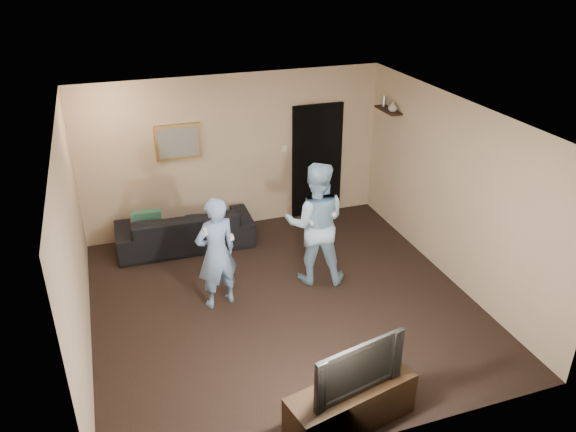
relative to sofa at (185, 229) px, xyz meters
name	(u,v)px	position (x,y,z in m)	size (l,w,h in m)	color
ground	(283,302)	(0.98, -2.01, -0.31)	(5.00, 5.00, 0.00)	black
ceiling	(282,117)	(0.98, -2.01, 2.29)	(5.00, 5.00, 0.04)	silver
wall_back	(235,153)	(0.98, 0.49, 0.99)	(5.00, 0.04, 2.60)	tan
wall_front	(372,336)	(0.98, -4.51, 0.99)	(5.00, 0.04, 2.60)	tan
wall_left	(73,249)	(-1.52, -2.01, 0.99)	(0.04, 5.00, 2.60)	tan
wall_right	(453,191)	(3.48, -2.01, 0.99)	(0.04, 5.00, 2.60)	tan
sofa	(185,229)	(0.00, 0.00, 0.00)	(2.13, 0.83, 0.62)	black
throw_pillow	(147,224)	(-0.57, 0.00, 0.17)	(0.45, 0.14, 0.45)	#184938
painting_frame	(178,142)	(0.08, 0.46, 1.29)	(0.72, 0.05, 0.57)	olive
painting_canvas	(179,142)	(0.08, 0.44, 1.29)	(0.62, 0.01, 0.47)	slate
doorway	(317,161)	(2.43, 0.46, 0.69)	(0.90, 0.06, 2.00)	black
light_switch	(284,148)	(1.83, 0.46, 0.99)	(0.08, 0.02, 0.12)	silver
wall_shelf	(388,110)	(3.37, -0.21, 1.68)	(0.20, 0.60, 0.03)	black
shelf_vase	(393,107)	(3.37, -0.35, 1.77)	(0.15, 0.15, 0.16)	#B2B2B7
shelf_figurine	(384,101)	(3.37, -0.05, 1.78)	(0.06, 0.06, 0.18)	silver
tv_console	(351,405)	(0.95, -4.26, -0.06)	(1.36, 0.44, 0.48)	black
television	(353,364)	(0.95, -4.26, 0.47)	(1.01, 0.13, 0.58)	black
wii_player_left	(216,253)	(0.16, -1.75, 0.47)	(0.65, 0.55, 1.57)	#769ACD
wii_player_right	(316,223)	(1.61, -1.58, 0.59)	(1.05, 0.93, 1.80)	#9BC6E2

